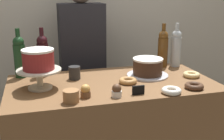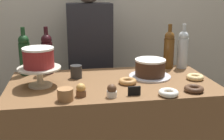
# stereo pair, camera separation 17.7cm
# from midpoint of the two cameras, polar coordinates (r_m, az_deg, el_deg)

# --- Properties ---
(back_wall) EXTENTS (6.00, 0.05, 2.60)m
(back_wall) POSITION_cam_midpoint_polar(r_m,az_deg,el_deg) (2.61, -7.44, 11.20)
(back_wall) COLOR #BCB7A8
(back_wall) RESTS_ON ground_plane
(cake_stand_pedestal) EXTENTS (0.26, 0.26, 0.12)m
(cake_stand_pedestal) POSITION_cam_midpoint_polar(r_m,az_deg,el_deg) (1.74, -17.19, -1.05)
(cake_stand_pedestal) COLOR beige
(cake_stand_pedestal) RESTS_ON display_counter
(white_layer_cake) EXTENTS (0.18, 0.18, 0.12)m
(white_layer_cake) POSITION_cam_midpoint_polar(r_m,az_deg,el_deg) (1.71, -17.45, 2.03)
(white_layer_cake) COLOR maroon
(white_layer_cake) RESTS_ON cake_stand_pedestal
(silver_serving_platter) EXTENTS (0.28, 0.28, 0.01)m
(silver_serving_platter) POSITION_cam_midpoint_polar(r_m,az_deg,el_deg) (1.93, 4.51, -1.06)
(silver_serving_platter) COLOR silver
(silver_serving_platter) RESTS_ON display_counter
(chocolate_round_cake) EXTENTS (0.20, 0.20, 0.11)m
(chocolate_round_cake) POSITION_cam_midpoint_polar(r_m,az_deg,el_deg) (1.91, 4.55, 0.69)
(chocolate_round_cake) COLOR #3D2619
(chocolate_round_cake) RESTS_ON silver_serving_platter
(wine_bottle_amber) EXTENTS (0.08, 0.08, 0.33)m
(wine_bottle_amber) POSITION_cam_midpoint_polar(r_m,az_deg,el_deg) (2.14, 7.83, 4.39)
(wine_bottle_amber) COLOR #5B3814
(wine_bottle_amber) RESTS_ON display_counter
(wine_bottle_green) EXTENTS (0.08, 0.08, 0.33)m
(wine_bottle_green) POSITION_cam_midpoint_polar(r_m,az_deg,el_deg) (1.99, -20.48, 2.64)
(wine_bottle_green) COLOR #193D1E
(wine_bottle_green) RESTS_ON display_counter
(wine_bottle_dark_red) EXTENTS (0.08, 0.08, 0.33)m
(wine_bottle_dark_red) POSITION_cam_midpoint_polar(r_m,az_deg,el_deg) (1.98, -16.18, 2.97)
(wine_bottle_dark_red) COLOR black
(wine_bottle_dark_red) RESTS_ON display_counter
(wine_bottle_clear) EXTENTS (0.08, 0.08, 0.33)m
(wine_bottle_clear) POSITION_cam_midpoint_polar(r_m,az_deg,el_deg) (2.18, 10.43, 4.45)
(wine_bottle_clear) COLOR #B2BCC1
(wine_bottle_clear) RESTS_ON display_counter
(cupcake_caramel) EXTENTS (0.06, 0.06, 0.07)m
(cupcake_caramel) POSITION_cam_midpoint_polar(r_m,az_deg,el_deg) (1.56, -8.59, -4.29)
(cupcake_caramel) COLOR brown
(cupcake_caramel) RESTS_ON display_counter
(cupcake_chocolate) EXTENTS (0.06, 0.06, 0.07)m
(cupcake_chocolate) POSITION_cam_midpoint_polar(r_m,az_deg,el_deg) (1.55, -2.35, -4.24)
(cupcake_chocolate) COLOR white
(cupcake_chocolate) RESTS_ON display_counter
(donut_maple) EXTENTS (0.11, 0.11, 0.03)m
(donut_maple) POSITION_cam_midpoint_polar(r_m,az_deg,el_deg) (1.77, 0.36, -2.21)
(donut_maple) COLOR #B27F47
(donut_maple) RESTS_ON display_counter
(donut_glazed) EXTENTS (0.11, 0.11, 0.03)m
(donut_glazed) POSITION_cam_midpoint_polar(r_m,az_deg,el_deg) (1.95, 13.13, -0.95)
(donut_glazed) COLOR #E0C17F
(donut_glazed) RESTS_ON display_counter
(donut_sugar) EXTENTS (0.11, 0.11, 0.03)m
(donut_sugar) POSITION_cam_midpoint_polar(r_m,az_deg,el_deg) (1.62, 8.75, -4.16)
(donut_sugar) COLOR silver
(donut_sugar) RESTS_ON display_counter
(donut_chocolate) EXTENTS (0.11, 0.11, 0.03)m
(donut_chocolate) POSITION_cam_midpoint_polar(r_m,az_deg,el_deg) (1.72, 13.32, -3.18)
(donut_chocolate) COLOR #472D1E
(donut_chocolate) RESTS_ON display_counter
(cookie_stack) EXTENTS (0.08, 0.08, 0.07)m
(cookie_stack) POSITION_cam_midpoint_polar(r_m,az_deg,el_deg) (1.50, -11.59, -5.22)
(cookie_stack) COLOR olive
(cookie_stack) RESTS_ON display_counter
(price_sign_chalkboard) EXTENTS (0.07, 0.01, 0.05)m
(price_sign_chalkboard) POSITION_cam_midpoint_polar(r_m,az_deg,el_deg) (1.58, 2.09, -4.09)
(price_sign_chalkboard) COLOR black
(price_sign_chalkboard) RESTS_ON display_counter
(coffee_cup_ceramic) EXTENTS (0.08, 0.08, 0.08)m
(coffee_cup_ceramic) POSITION_cam_midpoint_polar(r_m,az_deg,el_deg) (1.88, -10.22, -0.59)
(coffee_cup_ceramic) COLOR #282828
(coffee_cup_ceramic) RESTS_ON display_counter
(barista_figure) EXTENTS (0.36, 0.22, 1.60)m
(barista_figure) POSITION_cam_midpoint_polar(r_m,az_deg,el_deg) (2.41, -8.01, -0.35)
(barista_figure) COLOR black
(barista_figure) RESTS_ON ground_plane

